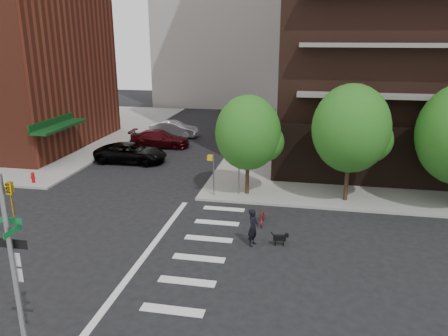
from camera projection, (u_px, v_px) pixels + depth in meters
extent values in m
plane|color=black|center=(137.00, 252.00, 20.36)|extent=(120.00, 120.00, 0.00)
cube|color=gray|center=(4.00, 129.00, 46.87)|extent=(31.00, 33.00, 0.15)
cube|color=silver|center=(172.00, 310.00, 16.05)|extent=(2.40, 0.50, 0.01)
cube|color=silver|center=(187.00, 281.00, 17.93)|extent=(2.40, 0.50, 0.01)
cube|color=silver|center=(199.00, 258.00, 19.81)|extent=(2.40, 0.50, 0.01)
cube|color=silver|center=(209.00, 239.00, 21.69)|extent=(2.40, 0.50, 0.01)
cube|color=silver|center=(217.00, 223.00, 23.57)|extent=(2.40, 0.50, 0.01)
cube|color=silver|center=(224.00, 209.00, 25.44)|extent=(2.40, 0.50, 0.01)
cube|color=silver|center=(147.00, 253.00, 20.26)|extent=(0.30, 13.00, 0.01)
cube|color=black|center=(427.00, 124.00, 39.00)|extent=(25.50, 25.50, 4.00)
cube|color=#0C3814|center=(60.00, 126.00, 33.77)|extent=(1.40, 6.00, 0.20)
cylinder|color=#301E11|center=(247.00, 176.00, 27.23)|extent=(0.24, 0.24, 2.30)
sphere|color=#235B19|center=(248.00, 133.00, 26.43)|extent=(4.00, 4.00, 4.00)
cylinder|color=#301E11|center=(347.00, 179.00, 26.10)|extent=(0.24, 0.24, 2.60)
sphere|color=#235B19|center=(351.00, 128.00, 25.20)|extent=(4.50, 4.50, 4.50)
cylinder|color=slate|center=(15.00, 274.00, 12.49)|extent=(0.16, 0.16, 6.00)
imported|color=gold|center=(11.00, 200.00, 11.77)|extent=(0.16, 0.20, 1.00)
cube|color=#0A5926|center=(10.00, 221.00, 12.16)|extent=(0.75, 0.02, 0.18)
cube|color=#0A5926|center=(13.00, 231.00, 12.07)|extent=(0.02, 0.75, 0.18)
cube|color=black|center=(13.00, 244.00, 12.34)|extent=(0.90, 0.02, 0.28)
cube|color=silver|center=(15.00, 260.00, 12.48)|extent=(0.32, 0.02, 0.42)
cube|color=silver|center=(18.00, 275.00, 12.63)|extent=(0.32, 0.02, 0.42)
cylinder|color=slate|center=(214.00, 175.00, 26.90)|extent=(0.10, 0.10, 2.60)
cube|color=gold|center=(210.00, 158.00, 26.61)|extent=(0.32, 0.25, 0.32)
cylinder|color=slate|center=(239.00, 177.00, 27.15)|extent=(0.08, 0.08, 2.20)
cube|color=gold|center=(239.00, 164.00, 26.75)|extent=(0.64, 0.02, 0.64)
cylinder|color=#A50C0C|center=(33.00, 178.00, 29.46)|extent=(0.22, 0.22, 0.60)
sphere|color=#A50C0C|center=(33.00, 174.00, 29.37)|extent=(0.24, 0.24, 0.24)
imported|color=black|center=(131.00, 153.00, 34.59)|extent=(2.62, 5.64, 1.57)
imported|color=#3F0A0E|center=(160.00, 139.00, 39.36)|extent=(2.53, 5.49, 1.55)
imported|color=#B4B7BC|center=(174.00, 129.00, 43.40)|extent=(1.71, 4.76, 1.56)
imported|color=maroon|center=(263.00, 217.00, 23.38)|extent=(0.57, 1.53, 0.79)
imported|color=black|center=(253.00, 227.00, 20.80)|extent=(0.77, 0.61, 1.86)
cube|color=black|center=(280.00, 238.00, 20.95)|extent=(0.62, 0.25, 0.24)
cube|color=black|center=(287.00, 235.00, 20.87)|extent=(0.19, 0.16, 0.18)
cylinder|color=black|center=(283.00, 242.00, 21.04)|extent=(0.06, 0.06, 0.27)
cylinder|color=black|center=(275.00, 243.00, 21.00)|extent=(0.06, 0.06, 0.27)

